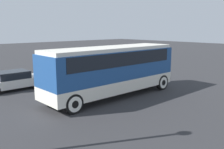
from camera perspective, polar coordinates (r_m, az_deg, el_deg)
ground_plane at (r=16.60m, az=-0.00°, el=-5.00°), size 120.00×120.00×0.00m
tour_bus at (r=16.24m, az=0.25°, el=1.75°), size 9.64×2.59×3.27m
parked_car_near at (r=24.81m, az=-10.79°, el=1.84°), size 4.53×1.87×1.51m
parked_car_mid at (r=19.68m, az=-21.46°, el=-1.22°), size 4.24×1.94×1.36m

